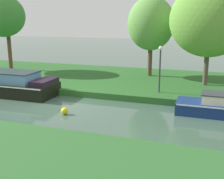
{
  "coord_description": "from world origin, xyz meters",
  "views": [
    {
      "loc": [
        8.11,
        -13.68,
        4.79
      ],
      "look_at": [
        2.97,
        1.2,
        0.9
      ],
      "focal_mm": 45.29,
      "sensor_mm": 36.0,
      "label": 1
    }
  ],
  "objects_px": {
    "lamp_post": "(160,64)",
    "black_barge": "(11,84)",
    "willow_tree_left": "(3,16)",
    "channel_buoy": "(64,111)",
    "willow_tree_centre": "(151,24)",
    "willow_tree_right": "(210,20)"
  },
  "relations": [
    {
      "from": "willow_tree_left",
      "to": "lamp_post",
      "type": "distance_m",
      "value": 15.07
    },
    {
      "from": "black_barge",
      "to": "willow_tree_centre",
      "type": "xyz_separation_m",
      "value": [
        7.7,
        7.32,
        3.8
      ]
    },
    {
      "from": "lamp_post",
      "to": "channel_buoy",
      "type": "xyz_separation_m",
      "value": [
        -4.09,
        -4.68,
        -2.02
      ]
    },
    {
      "from": "black_barge",
      "to": "channel_buoy",
      "type": "relative_size",
      "value": 16.42
    },
    {
      "from": "lamp_post",
      "to": "black_barge",
      "type": "bearing_deg",
      "value": -166.83
    },
    {
      "from": "black_barge",
      "to": "willow_tree_left",
      "type": "distance_m",
      "value": 8.82
    },
    {
      "from": "channel_buoy",
      "to": "willow_tree_left",
      "type": "bearing_deg",
      "value": 141.04
    },
    {
      "from": "willow_tree_centre",
      "to": "willow_tree_right",
      "type": "distance_m",
      "value": 4.94
    },
    {
      "from": "lamp_post",
      "to": "channel_buoy",
      "type": "distance_m",
      "value": 6.54
    },
    {
      "from": "willow_tree_left",
      "to": "channel_buoy",
      "type": "xyz_separation_m",
      "value": [
        10.25,
        -8.29,
        -4.91
      ]
    },
    {
      "from": "willow_tree_left",
      "to": "willow_tree_right",
      "type": "relative_size",
      "value": 0.96
    },
    {
      "from": "willow_tree_left",
      "to": "channel_buoy",
      "type": "bearing_deg",
      "value": -38.96
    },
    {
      "from": "black_barge",
      "to": "willow_tree_right",
      "type": "relative_size",
      "value": 0.89
    },
    {
      "from": "willow_tree_centre",
      "to": "channel_buoy",
      "type": "bearing_deg",
      "value": -103.82
    },
    {
      "from": "willow_tree_left",
      "to": "lamp_post",
      "type": "relative_size",
      "value": 2.27
    },
    {
      "from": "willow_tree_left",
      "to": "channel_buoy",
      "type": "distance_m",
      "value": 14.07
    },
    {
      "from": "black_barge",
      "to": "willow_tree_right",
      "type": "bearing_deg",
      "value": 22.41
    },
    {
      "from": "willow_tree_centre",
      "to": "willow_tree_right",
      "type": "relative_size",
      "value": 0.91
    },
    {
      "from": "willow_tree_right",
      "to": "lamp_post",
      "type": "xyz_separation_m",
      "value": [
        -2.64,
        -2.76,
        -2.58
      ]
    },
    {
      "from": "willow_tree_right",
      "to": "channel_buoy",
      "type": "relative_size",
      "value": 18.42
    },
    {
      "from": "lamp_post",
      "to": "willow_tree_centre",
      "type": "bearing_deg",
      "value": 108.14
    },
    {
      "from": "black_barge",
      "to": "willow_tree_centre",
      "type": "distance_m",
      "value": 11.28
    }
  ]
}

